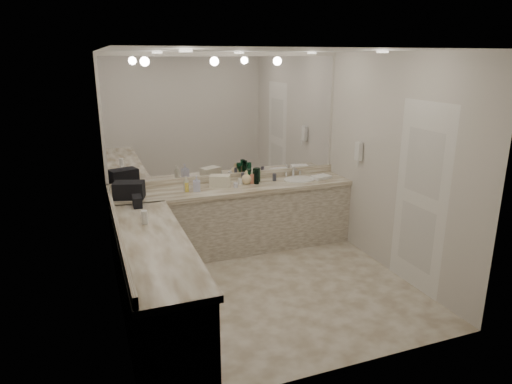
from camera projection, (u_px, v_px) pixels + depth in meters
name	position (u px, v px, depth m)	size (l,w,h in m)	color
floor	(268.00, 289.00, 5.20)	(3.20, 3.20, 0.00)	beige
ceiling	(270.00, 50.00, 4.46)	(3.20, 3.20, 0.00)	white
wall_back	(227.00, 152.00, 6.17)	(3.20, 0.02, 2.60)	beige
wall_left	(112.00, 194.00, 4.29)	(0.02, 3.00, 2.60)	beige
wall_right	(395.00, 166.00, 5.37)	(0.02, 3.00, 2.60)	beige
vanity_back_base	(235.00, 220.00, 6.16)	(3.20, 0.60, 0.84)	beige
vanity_back_top	(235.00, 188.00, 6.02)	(3.20, 0.64, 0.06)	beige
vanity_left_base	(155.00, 287.00, 4.37)	(0.60, 2.40, 0.84)	beige
vanity_left_top	(153.00, 243.00, 4.24)	(0.64, 2.42, 0.06)	beige
backsplash_back	(228.00, 177.00, 6.26)	(3.20, 0.04, 0.10)	beige
backsplash_left	(117.00, 228.00, 4.39)	(0.04, 3.00, 0.10)	beige
mirror_back	(227.00, 117.00, 6.03)	(3.12, 0.01, 1.55)	white
mirror_left	(109.00, 144.00, 4.15)	(0.01, 2.92, 1.55)	white
sink	(299.00, 180.00, 6.34)	(0.44, 0.44, 0.03)	white
faucet	(293.00, 171.00, 6.51)	(0.24, 0.16, 0.14)	silver
wall_phone	(359.00, 151.00, 5.97)	(0.06, 0.10, 0.24)	white
door	(420.00, 198.00, 4.99)	(0.02, 0.82, 2.10)	white
black_toiletry_bag	(129.00, 190.00, 5.48)	(0.35, 0.22, 0.20)	black
black_bag_spill	(137.00, 201.00, 5.19)	(0.10, 0.22, 0.12)	black
cream_cosmetic_case	(220.00, 181.00, 5.99)	(0.26, 0.16, 0.15)	beige
hand_towel	(321.00, 177.00, 6.39)	(0.25, 0.17, 0.04)	white
lotion_left	(144.00, 217.00, 4.63)	(0.06, 0.06, 0.15)	white
soap_bottle_a	(186.00, 184.00, 5.77)	(0.08, 0.08, 0.20)	beige
soap_bottle_b	(197.00, 183.00, 5.76)	(0.09, 0.09, 0.20)	silver
soap_bottle_c	(246.00, 177.00, 6.10)	(0.14, 0.14, 0.18)	beige
green_bottle_0	(257.00, 176.00, 6.10)	(0.07, 0.07, 0.22)	#0B4126
green_bottle_1	(249.00, 176.00, 6.14)	(0.06, 0.06, 0.19)	#0B4126
green_bottle_2	(257.00, 175.00, 6.14)	(0.07, 0.07, 0.21)	#0B4126
green_bottle_3	(258.00, 175.00, 6.22)	(0.06, 0.06, 0.19)	#0B4126
green_bottle_4	(255.00, 175.00, 6.17)	(0.06, 0.06, 0.20)	#0B4126
amenity_bottle_0	(252.00, 179.00, 6.12)	(0.05, 0.05, 0.13)	#E57F66
amenity_bottle_1	(241.00, 181.00, 6.10)	(0.06, 0.06, 0.08)	white
amenity_bottle_2	(236.00, 185.00, 5.94)	(0.06, 0.06, 0.06)	silver
amenity_bottle_3	(187.00, 187.00, 5.76)	(0.05, 0.05, 0.12)	#F2D84C
amenity_bottle_4	(243.00, 178.00, 6.17)	(0.04, 0.04, 0.14)	#3F3F4C
amenity_bottle_5	(274.00, 177.00, 6.27)	(0.05, 0.05, 0.10)	#3F3F4C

